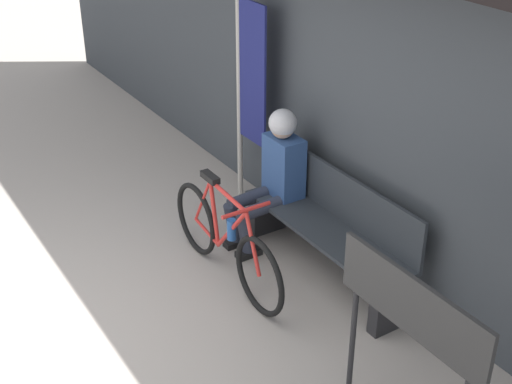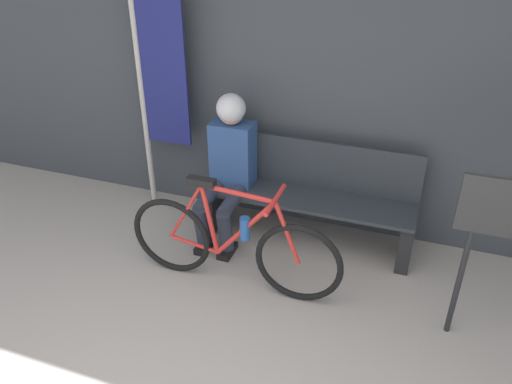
# 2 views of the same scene
# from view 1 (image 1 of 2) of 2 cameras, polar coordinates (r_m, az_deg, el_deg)

# --- Properties ---
(ground_plane) EXTENTS (24.00, 24.00, 0.00)m
(ground_plane) POSITION_cam_1_polar(r_m,az_deg,el_deg) (5.17, -16.90, -12.99)
(ground_plane) COLOR #ADA399
(storefront_wall) EXTENTS (12.00, 0.56, 3.20)m
(storefront_wall) POSITION_cam_1_polar(r_m,az_deg,el_deg) (5.42, 8.20, 10.38)
(storefront_wall) COLOR #3D4247
(storefront_wall) RESTS_ON ground_plane
(park_bench_near) EXTENTS (1.70, 0.42, 0.83)m
(park_bench_near) POSITION_cam_1_polar(r_m,az_deg,el_deg) (5.63, 6.00, -3.05)
(park_bench_near) COLOR #2D3338
(park_bench_near) RESTS_ON ground_plane
(bicycle) EXTENTS (1.59, 0.40, 0.84)m
(bicycle) POSITION_cam_1_polar(r_m,az_deg,el_deg) (5.54, -2.45, -4.00)
(bicycle) COLOR black
(bicycle) RESTS_ON ground_plane
(person_seated) EXTENTS (0.34, 0.63, 1.20)m
(person_seated) POSITION_cam_1_polar(r_m,az_deg,el_deg) (5.88, 1.45, 1.79)
(person_seated) COLOR #2D3342
(person_seated) RESTS_ON ground_plane
(banner_pole) EXTENTS (0.45, 0.05, 1.92)m
(banner_pole) POSITION_cam_1_polar(r_m,az_deg,el_deg) (6.31, -0.62, 8.66)
(banner_pole) COLOR #B7B2A8
(banner_pole) RESTS_ON ground_plane
(signboard) EXTENTS (1.10, 0.04, 1.15)m
(signboard) POSITION_cam_1_polar(r_m,az_deg,el_deg) (3.99, 12.21, -9.85)
(signboard) COLOR #232326
(signboard) RESTS_ON ground_plane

